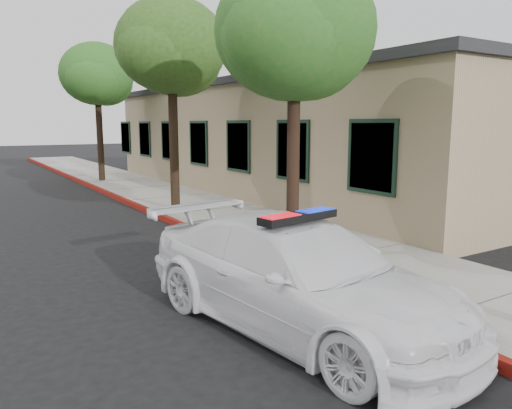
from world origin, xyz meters
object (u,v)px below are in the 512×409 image
Objects in this scene: street_tree_mid at (171,51)px; clapboard_building at (289,138)px; police_car at (298,275)px; street_tree_far at (98,77)px; street_tree_near at (295,38)px.

clapboard_building is at bearing 22.70° from street_tree_mid.
police_car is (-7.81, -10.99, -1.40)m from clapboard_building.
street_tree_mid reaches higher than clapboard_building.
clapboard_building is 3.46× the size of street_tree_far.
street_tree_mid reaches higher than police_car.
street_tree_near is (1.83, 2.59, 3.51)m from police_car.
clapboard_building is 10.52m from street_tree_near.
police_car is at bearing -102.16° from street_tree_mid.
clapboard_building is 4.02× the size of police_car.
police_car is 4.73m from street_tree_near.
street_tree_mid reaches higher than street_tree_far.
street_tree_mid is at bearing 68.82° from police_car.
street_tree_far reaches higher than street_tree_near.
police_car is at bearing -125.25° from street_tree_near.
street_tree_near is at bearing -89.99° from street_tree_mid.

